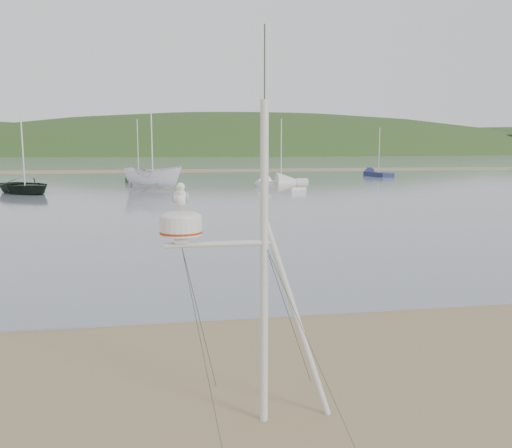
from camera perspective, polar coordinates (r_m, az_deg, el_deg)
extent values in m
plane|color=#88724E|center=(7.57, -13.48, -20.03)|extent=(560.00, 560.00, 0.00)
cube|color=slate|center=(138.71, -10.29, 6.68)|extent=(560.00, 256.00, 0.04)
cube|color=#88724E|center=(76.74, -10.43, 5.53)|extent=(560.00, 7.00, 0.07)
ellipsoid|color=#243D19|center=(246.20, -0.73, 2.31)|extent=(400.00, 180.00, 80.00)
cube|color=beige|center=(205.93, -20.43, 7.88)|extent=(8.40, 6.30, 8.00)
cube|color=beige|center=(202.94, -13.12, 8.18)|extent=(8.40, 6.30, 8.00)
cube|color=beige|center=(203.26, -5.70, 8.36)|extent=(8.40, 6.30, 8.00)
cube|color=beige|center=(206.87, 1.57, 8.39)|extent=(8.40, 6.30, 8.00)
cube|color=beige|center=(213.61, 8.49, 8.30)|extent=(8.40, 6.30, 8.00)
cube|color=beige|center=(223.19, 14.90, 8.11)|extent=(8.40, 6.30, 8.00)
cube|color=beige|center=(235.27, 20.71, 7.85)|extent=(8.40, 6.30, 8.00)
cylinder|color=silver|center=(6.82, 0.87, -4.50)|extent=(0.10, 0.10, 4.11)
cylinder|color=silver|center=(7.11, 4.37, -10.02)|extent=(0.95, 0.08, 2.70)
cylinder|color=silver|center=(6.68, -3.90, -2.10)|extent=(1.34, 0.07, 0.07)
cylinder|color=#2D382D|center=(6.72, 0.92, 16.47)|extent=(0.02, 0.02, 0.92)
cube|color=silver|center=(6.63, -7.88, -1.55)|extent=(0.16, 0.16, 0.09)
cylinder|color=silver|center=(6.61, -7.91, -0.19)|extent=(0.51, 0.51, 0.23)
cylinder|color=#AC2B0C|center=(6.62, -7.89, -0.85)|extent=(0.52, 0.52, 0.03)
ellipsoid|color=silver|center=(6.59, -7.93, 0.78)|extent=(0.51, 0.51, 0.14)
cone|color=silver|center=(6.73, 3.30, 4.34)|extent=(0.27, 0.27, 0.27)
cylinder|color=silver|center=(6.77, 4.83, 4.35)|extent=(0.14, 0.11, 0.11)
cube|color=silver|center=(6.69, 1.75, 4.33)|extent=(0.21, 0.04, 0.04)
cylinder|color=tan|center=(6.58, -8.17, 1.71)|extent=(0.01, 0.01, 0.07)
cylinder|color=tan|center=(6.58, -7.72, 1.72)|extent=(0.01, 0.01, 0.07)
ellipsoid|color=white|center=(6.56, -7.97, 2.74)|extent=(0.17, 0.28, 0.21)
ellipsoid|color=#9EA2A6|center=(6.55, -8.64, 2.76)|extent=(0.05, 0.22, 0.13)
ellipsoid|color=#9EA2A6|center=(6.56, -7.29, 2.79)|extent=(0.05, 0.22, 0.13)
cone|color=white|center=(6.71, -8.01, 2.68)|extent=(0.09, 0.08, 0.09)
ellipsoid|color=white|center=(6.45, -7.95, 3.42)|extent=(0.08, 0.08, 0.12)
sphere|color=white|center=(6.42, -7.95, 3.90)|extent=(0.10, 0.10, 0.10)
cone|color=gold|center=(6.37, -7.93, 3.82)|extent=(0.02, 0.05, 0.02)
imported|color=black|center=(43.39, -23.31, 6.62)|extent=(3.77, 3.44, 5.55)
imported|color=white|center=(43.45, -10.86, 6.81)|extent=(2.61, 2.59, 5.05)
cube|color=white|center=(44.89, 2.64, 4.08)|extent=(3.36, 4.88, 0.50)
cone|color=white|center=(47.29, 0.40, 4.31)|extent=(2.06, 2.13, 1.50)
cylinder|color=silver|center=(44.77, 2.67, 7.70)|extent=(0.08, 0.08, 5.16)
cube|color=black|center=(55.06, -12.23, 4.68)|extent=(2.38, 5.24, 0.50)
cone|color=black|center=(58.23, -11.62, 4.88)|extent=(1.87, 2.00, 1.62)
cylinder|color=silver|center=(54.96, -12.33, 7.83)|extent=(0.08, 0.08, 5.56)
cube|color=#141B49|center=(63.64, 12.76, 5.12)|extent=(1.94, 4.70, 0.50)
cone|color=#141B49|center=(66.21, 11.54, 5.27)|extent=(1.62, 1.75, 1.46)
cylinder|color=silver|center=(63.56, 12.84, 7.61)|extent=(0.08, 0.08, 5.02)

